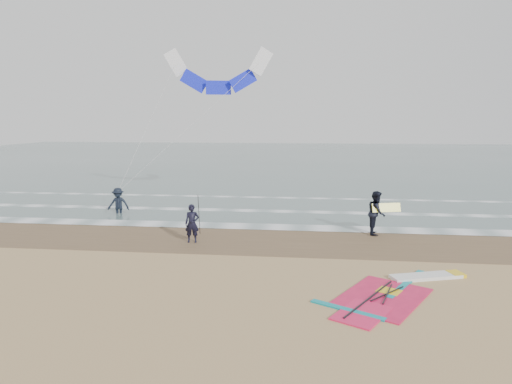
# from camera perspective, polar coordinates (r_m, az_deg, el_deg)

# --- Properties ---
(ground) EXTENTS (120.00, 120.00, 0.00)m
(ground) POSITION_cam_1_polar(r_m,az_deg,el_deg) (13.86, 0.51, -12.33)
(ground) COLOR tan
(ground) RESTS_ON ground
(sea_water) EXTENTS (120.00, 80.00, 0.02)m
(sea_water) POSITION_cam_1_polar(r_m,az_deg,el_deg) (61.06, 5.29, 4.22)
(sea_water) COLOR #47605E
(sea_water) RESTS_ON ground
(wet_sand_band) EXTENTS (120.00, 5.00, 0.01)m
(wet_sand_band) POSITION_cam_1_polar(r_m,az_deg,el_deg) (19.55, 2.38, -5.95)
(wet_sand_band) COLOR brown
(wet_sand_band) RESTS_ON ground
(foam_waterline) EXTENTS (120.00, 9.15, 0.02)m
(foam_waterline) POSITION_cam_1_polar(r_m,az_deg,el_deg) (23.85, 3.17, -3.15)
(foam_waterline) COLOR white
(foam_waterline) RESTS_ON ground
(windsurf_rig) EXTENTS (5.01, 4.74, 0.12)m
(windsurf_rig) POSITION_cam_1_polar(r_m,az_deg,el_deg) (14.39, 17.14, -11.79)
(windsurf_rig) COLOR white
(windsurf_rig) RESTS_ON ground
(person_standing) EXTENTS (0.63, 0.45, 1.61)m
(person_standing) POSITION_cam_1_polar(r_m,az_deg,el_deg) (19.09, -7.99, -3.92)
(person_standing) COLOR black
(person_standing) RESTS_ON ground
(person_walking) EXTENTS (0.84, 1.02, 1.95)m
(person_walking) POSITION_cam_1_polar(r_m,az_deg,el_deg) (20.92, 14.82, -2.53)
(person_walking) COLOR black
(person_walking) RESTS_ON ground
(person_wading) EXTENTS (1.23, 0.80, 1.78)m
(person_wading) POSITION_cam_1_polar(r_m,az_deg,el_deg) (25.72, -16.86, -0.69)
(person_wading) COLOR black
(person_wading) RESTS_ON ground
(held_pole) EXTENTS (0.17, 0.86, 1.82)m
(held_pole) POSITION_cam_1_polar(r_m,az_deg,el_deg) (18.94, -7.14, -2.85)
(held_pole) COLOR black
(held_pole) RESTS_ON ground
(carried_kiteboard) EXTENTS (1.30, 0.51, 0.39)m
(carried_kiteboard) POSITION_cam_1_polar(r_m,az_deg,el_deg) (20.83, 15.98, -1.89)
(carried_kiteboard) COLOR yellow
(carried_kiteboard) RESTS_ON ground
(surf_kite) EXTENTS (8.07, 4.24, 8.07)m
(surf_kite) POSITION_cam_1_polar(r_m,az_deg,el_deg) (27.86, -4.79, 14.36)
(surf_kite) COLOR white
(surf_kite) RESTS_ON ground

